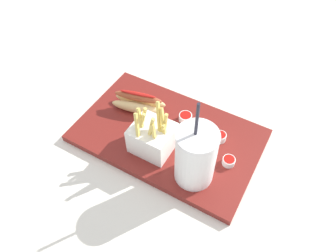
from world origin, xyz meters
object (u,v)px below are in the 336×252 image
Objects in this scene: hot_dog_1 at (139,102)px; ketchup_cup_2 at (185,117)px; soda_cup at (195,156)px; ketchup_cup_1 at (220,137)px; ketchup_cup_3 at (229,161)px; fries_basket at (153,137)px.

hot_dog_1 is 0.14m from ketchup_cup_2.
ketchup_cup_1 is (-0.01, -0.13, -0.07)m from soda_cup.
soda_cup is 0.27m from hot_dog_1.
hot_dog_1 is 0.30m from ketchup_cup_3.
ketchup_cup_1 is at bearing -142.86° from fries_basket.
ketchup_cup_3 is (-0.06, -0.07, -0.07)m from soda_cup.
ketchup_cup_1 is 0.84× the size of ketchup_cup_2.
hot_dog_1 reaches higher than ketchup_cup_2.
soda_cup reaches higher than ketchup_cup_2.
soda_cup reaches higher than fries_basket.
ketchup_cup_1 is at bearing -50.70° from ketchup_cup_3.
ketchup_cup_3 is at bearing -165.59° from fries_basket.
hot_dog_1 reaches higher than ketchup_cup_3.
ketchup_cup_3 is (-0.16, 0.07, -0.00)m from ketchup_cup_2.
fries_basket is at bearing 14.41° from ketchup_cup_3.
soda_cup is at bearing 84.23° from ketchup_cup_1.
ketchup_cup_1 is at bearing -177.94° from hot_dog_1.
fries_basket is 0.20m from ketchup_cup_3.
ketchup_cup_1 is at bearing -95.77° from soda_cup.
soda_cup is at bearing 169.59° from fries_basket.
hot_dog_1 is 4.38× the size of ketchup_cup_2.
ketchup_cup_1 is 0.08m from ketchup_cup_3.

